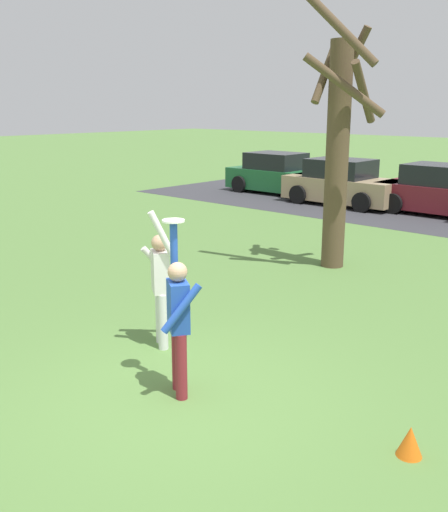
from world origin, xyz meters
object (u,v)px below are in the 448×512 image
frisbee_disc (173,221)px  field_cone_orange (410,441)px  parked_car_maroon (443,192)px  person_catcher (178,317)px  parked_car_tan (343,184)px  parked_car_green (278,175)px  bare_tree_tall (338,141)px  person_defender (161,281)px

frisbee_disc → field_cone_orange: (2.83, 0.51, -1.93)m
parked_car_maroon → person_catcher: bearing=-79.2°
parked_car_tan → parked_car_maroon: bearing=7.6°
person_catcher → parked_car_tan: person_catcher is taller
parked_car_green → field_cone_orange: size_ratio=12.87×
parked_car_tan → bare_tree_tall: size_ratio=0.72×
frisbee_disc → person_catcher: bearing=-33.8°
person_defender → frisbee_disc: 1.70m
person_catcher → field_cone_orange: size_ratio=6.50×
person_catcher → parked_car_maroon: bearing=-46.0°
person_defender → parked_car_green: (-8.06, 13.40, -0.25)m
person_defender → parked_car_maroon: (-1.25, 13.09, -0.25)m
bare_tree_tall → frisbee_disc: bearing=-75.7°
parked_car_green → person_catcher: bearing=-56.2°
person_catcher → parked_car_tan: size_ratio=0.51×
parked_car_maroon → field_cone_orange: 14.27m
parked_car_tan → person_catcher: bearing=-65.7°
field_cone_orange → parked_car_tan: bearing=123.6°
person_catcher → parked_car_green: person_catcher is taller
person_defender → parked_car_maroon: bearing=129.2°
person_defender → parked_car_tan: size_ratio=0.50×
parked_car_tan → bare_tree_tall: bare_tree_tall is taller
person_catcher → person_defender: bearing=0.0°
parked_car_maroon → person_defender: bearing=-84.0°
person_catcher → field_cone_orange: (2.64, 0.64, -0.82)m
person_defender → parked_car_green: size_ratio=0.50×
person_catcher → frisbee_disc: bearing=0.0°
parked_car_tan → field_cone_orange: (8.56, -12.87, -0.57)m
frisbee_disc → bare_tree_tall: (-1.56, 6.09, 0.58)m
frisbee_disc → parked_car_green: 16.87m
person_catcher → parked_car_tan: bearing=-32.6°
frisbee_disc → parked_car_tan: size_ratio=0.06×
parked_car_tan → parked_car_green: bearing=168.4°
frisbee_disc → parked_car_maroon: size_ratio=0.06×
person_defender → parked_car_tan: person_defender is taller
frisbee_disc → person_defender: bearing=146.2°
bare_tree_tall → parked_car_tan: bearing=119.8°
parked_car_green → parked_car_tan: same height
parked_car_maroon → bare_tree_tall: size_ratio=0.72×
person_catcher → frisbee_disc: 1.13m
parked_car_green → parked_car_tan: (3.40, -0.73, 0.00)m
parked_car_green → bare_tree_tall: size_ratio=0.72×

